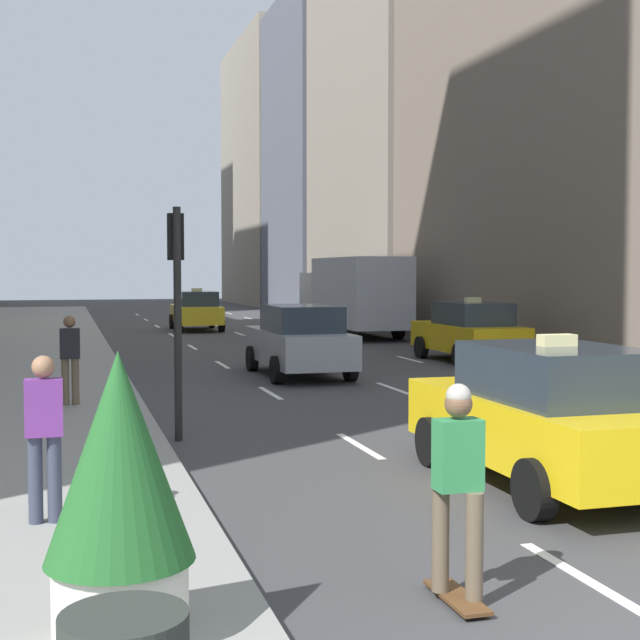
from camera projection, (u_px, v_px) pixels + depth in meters
lane_markings at (293, 353)px, 28.49m from camera, size 5.72×56.00×0.01m
taxi_lead at (470, 332)px, 25.63m from camera, size 2.02×4.40×1.87m
taxi_second at (196, 310)px, 39.36m from camera, size 2.02×4.40×1.87m
taxi_third at (547, 414)px, 10.80m from camera, size 2.02×4.40×1.87m
sedan_silver_behind at (299, 340)px, 22.15m from camera, size 2.02×4.55×1.78m
box_truck at (352, 294)px, 35.98m from camera, size 2.58×8.40×3.15m
skateboarder at (458, 483)px, 6.97m from camera, size 0.36×0.80×1.75m
planter_with_shrub at (120, 493)px, 5.89m from camera, size 1.00×1.00×1.95m
pedestrian_near_curb at (44, 430)px, 8.70m from camera, size 0.36×0.22×1.65m
pedestrian_mid_block at (70, 355)px, 16.40m from camera, size 0.36×0.22×1.65m
traffic_light_pole at (177, 285)px, 13.71m from camera, size 0.24×0.42×3.60m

